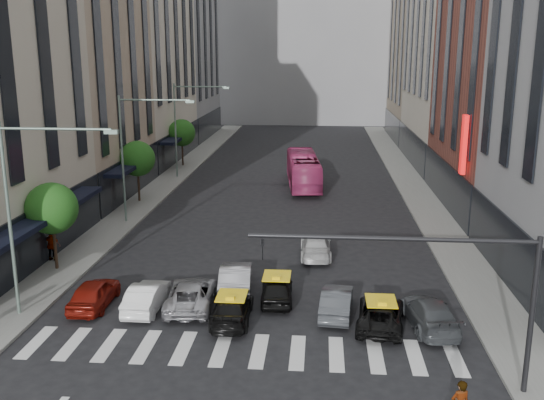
% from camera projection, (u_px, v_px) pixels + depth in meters
% --- Properties ---
extents(ground, '(160.00, 160.00, 0.00)m').
position_uv_depth(ground, '(240.00, 369.00, 23.77)').
color(ground, black).
rests_on(ground, ground).
extents(sidewalk_left, '(3.00, 96.00, 0.15)m').
position_uv_depth(sidewalk_left, '(156.00, 191.00, 53.69)').
color(sidewalk_left, slate).
rests_on(sidewalk_left, ground).
extents(sidewalk_right, '(3.00, 96.00, 0.15)m').
position_uv_depth(sidewalk_right, '(419.00, 196.00, 51.88)').
color(sidewalk_right, slate).
rests_on(sidewalk_right, ground).
extents(building_left_b, '(8.00, 16.00, 24.00)m').
position_uv_depth(building_left_b, '(77.00, 53.00, 49.33)').
color(building_left_b, tan).
rests_on(building_left_b, ground).
extents(building_left_d, '(8.00, 18.00, 30.00)m').
position_uv_depth(building_left_d, '(179.00, 30.00, 84.42)').
color(building_left_d, gray).
rests_on(building_left_d, ground).
extents(building_right_b, '(8.00, 18.00, 26.00)m').
position_uv_depth(building_right_b, '(510.00, 39.00, 45.46)').
color(building_right_b, brown).
rests_on(building_right_b, ground).
extents(building_right_d, '(8.00, 18.00, 28.00)m').
position_uv_depth(building_right_d, '(426.00, 37.00, 81.99)').
color(building_right_d, tan).
rests_on(building_right_d, ground).
extents(building_far, '(30.00, 10.00, 36.00)m').
position_uv_depth(building_far, '(305.00, 15.00, 101.72)').
color(building_far, gray).
rests_on(building_far, ground).
extents(tree_near, '(2.88, 2.88, 4.95)m').
position_uv_depth(tree_near, '(52.00, 208.00, 33.50)').
color(tree_near, black).
rests_on(tree_near, sidewalk_left).
extents(tree_mid, '(2.88, 2.88, 4.95)m').
position_uv_depth(tree_mid, '(137.00, 159.00, 48.98)').
color(tree_mid, black).
rests_on(tree_mid, sidewalk_left).
extents(tree_far, '(2.88, 2.88, 4.95)m').
position_uv_depth(tree_far, '(182.00, 133.00, 64.47)').
color(tree_far, black).
rests_on(tree_far, sidewalk_left).
extents(streetlamp_near, '(5.38, 0.25, 9.00)m').
position_uv_depth(streetlamp_near, '(27.00, 194.00, 27.02)').
color(streetlamp_near, gray).
rests_on(streetlamp_near, sidewalk_left).
extents(streetlamp_mid, '(5.38, 0.25, 9.00)m').
position_uv_depth(streetlamp_mid, '(135.00, 142.00, 42.50)').
color(streetlamp_mid, gray).
rests_on(streetlamp_mid, sidewalk_left).
extents(streetlamp_far, '(5.38, 0.25, 9.00)m').
position_uv_depth(streetlamp_far, '(185.00, 118.00, 57.98)').
color(streetlamp_far, gray).
rests_on(streetlamp_far, sidewalk_left).
extents(traffic_signal, '(10.10, 0.20, 6.00)m').
position_uv_depth(traffic_signal, '(453.00, 277.00, 21.13)').
color(traffic_signal, black).
rests_on(traffic_signal, ground).
extents(liberty_sign, '(0.30, 0.70, 4.00)m').
position_uv_depth(liberty_sign, '(464.00, 145.00, 40.70)').
color(liberty_sign, red).
rests_on(liberty_sign, ground).
extents(car_red, '(1.69, 4.08, 1.38)m').
position_uv_depth(car_red, '(94.00, 293.00, 29.39)').
color(car_red, maroon).
rests_on(car_red, ground).
extents(car_white_front, '(1.45, 4.05, 1.33)m').
position_uv_depth(car_white_front, '(147.00, 296.00, 29.09)').
color(car_white_front, white).
rests_on(car_white_front, ground).
extents(car_silver, '(2.57, 4.93, 1.32)m').
position_uv_depth(car_silver, '(191.00, 294.00, 29.36)').
color(car_silver, '#A3A2A7').
rests_on(car_silver, ground).
extents(taxi_left, '(1.84, 4.31, 1.24)m').
position_uv_depth(taxi_left, '(232.00, 309.00, 27.81)').
color(taxi_left, black).
rests_on(taxi_left, ground).
extents(taxi_center, '(1.75, 3.92, 1.31)m').
position_uv_depth(taxi_center, '(277.00, 289.00, 30.04)').
color(taxi_center, black).
rests_on(taxi_center, ground).
extents(car_grey_mid, '(1.76, 4.12, 1.32)m').
position_uv_depth(car_grey_mid, '(337.00, 301.00, 28.51)').
color(car_grey_mid, '#3B3E43').
rests_on(car_grey_mid, ground).
extents(taxi_right, '(2.54, 4.55, 1.20)m').
position_uv_depth(taxi_right, '(380.00, 314.00, 27.31)').
color(taxi_right, black).
rests_on(taxi_right, ground).
extents(car_grey_curb, '(2.41, 4.81, 1.34)m').
position_uv_depth(car_grey_curb, '(430.00, 313.00, 27.18)').
color(car_grey_curb, '#43474B').
rests_on(car_grey_curb, ground).
extents(car_row2_left, '(1.98, 4.66, 1.50)m').
position_uv_depth(car_row2_left, '(236.00, 278.00, 31.26)').
color(car_row2_left, '#AFAEB4').
rests_on(car_row2_left, ground).
extents(car_row2_right, '(1.94, 4.53, 1.30)m').
position_uv_depth(car_row2_right, '(316.00, 246.00, 36.60)').
color(car_row2_right, silver).
rests_on(car_row2_right, ground).
extents(bus, '(3.60, 11.16, 3.05)m').
position_uv_depth(bus, '(303.00, 170.00, 55.47)').
color(bus, '#BB3770').
rests_on(bus, ground).
extents(rider, '(0.73, 0.59, 1.75)m').
position_uv_depth(rider, '(461.00, 387.00, 19.17)').
color(rider, gray).
rests_on(rider, motorcycle).
extents(pedestrian_far, '(1.10, 0.52, 1.83)m').
position_uv_depth(pedestrian_far, '(52.00, 245.00, 35.42)').
color(pedestrian_far, gray).
rests_on(pedestrian_far, sidewalk_left).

